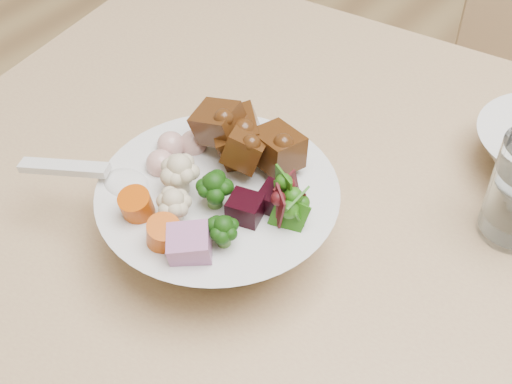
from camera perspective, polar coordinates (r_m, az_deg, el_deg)
food_bowl at (r=0.66m, az=-2.80°, el=-1.52°), size 0.22×0.22×0.12m
soup_spoon at (r=0.66m, az=-11.60°, el=0.94°), size 0.13×0.07×0.03m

